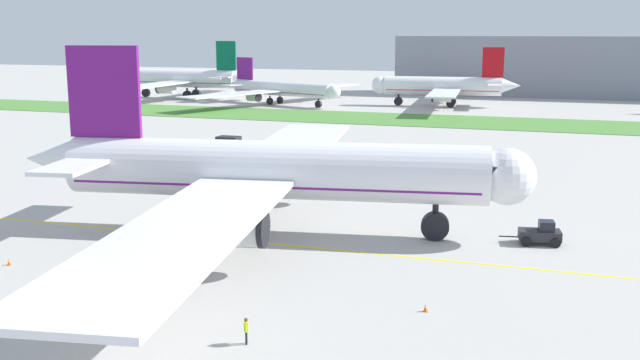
# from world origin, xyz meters

# --- Properties ---
(ground_plane) EXTENTS (600.00, 600.00, 0.00)m
(ground_plane) POSITION_xyz_m (0.00, 0.00, 0.00)
(ground_plane) COLOR #ADAAA5
(ground_plane) RESTS_ON ground
(apron_taxi_line) EXTENTS (280.00, 0.36, 0.01)m
(apron_taxi_line) POSITION_xyz_m (0.00, -2.98, 0.00)
(apron_taxi_line) COLOR yellow
(apron_taxi_line) RESTS_ON ground
(grass_median_strip) EXTENTS (320.00, 24.00, 0.10)m
(grass_median_strip) POSITION_xyz_m (0.00, 98.80, 0.05)
(grass_median_strip) COLOR #4C8438
(grass_median_strip) RESTS_ON ground
(airliner_foreground) EXTENTS (50.19, 79.17, 18.08)m
(airliner_foreground) POSITION_xyz_m (5.18, 0.66, 6.13)
(airliner_foreground) COLOR white
(airliner_foreground) RESTS_ON ground
(pushback_tug) EXTENTS (5.68, 2.91, 2.24)m
(pushback_tug) POSITION_xyz_m (30.66, 4.97, 1.01)
(pushback_tug) COLOR #26262B
(pushback_tug) RESTS_ON ground
(ground_crew_wingwalker_port) EXTENTS (0.49, 0.52, 1.74)m
(ground_crew_wingwalker_port) POSITION_xyz_m (1.99, -19.32, 1.06)
(ground_crew_wingwalker_port) COLOR black
(ground_crew_wingwalker_port) RESTS_ON ground
(ground_crew_marshaller_front) EXTENTS (0.60, 0.35, 1.75)m
(ground_crew_marshaller_front) POSITION_xyz_m (4.49, -18.08, 1.06)
(ground_crew_marshaller_front) COLOR black
(ground_crew_marshaller_front) RESTS_ON ground
(ground_crew_wingwalker_starboard) EXTENTS (0.39, 0.59, 1.76)m
(ground_crew_wingwalker_starboard) POSITION_xyz_m (14.08, -24.53, 1.07)
(ground_crew_wingwalker_starboard) COLOR black
(ground_crew_wingwalker_starboard) RESTS_ON ground
(traffic_cone_near_nose) EXTENTS (0.36, 0.36, 0.58)m
(traffic_cone_near_nose) POSITION_xyz_m (-11.66, -16.05, 0.28)
(traffic_cone_near_nose) COLOR #F2590C
(traffic_cone_near_nose) RESTS_ON ground
(traffic_cone_port_wing) EXTENTS (0.36, 0.36, 0.58)m
(traffic_cone_port_wing) POSITION_xyz_m (23.76, -15.36, 0.28)
(traffic_cone_port_wing) COLOR #F2590C
(traffic_cone_port_wing) RESTS_ON ground
(service_truck_baggage_loader) EXTENTS (4.82, 3.31, 2.50)m
(service_truck_baggage_loader) POSITION_xyz_m (-9.10, 45.57, 1.40)
(service_truck_baggage_loader) COLOR yellow
(service_truck_baggage_loader) RESTS_ON ground
(service_truck_fuel_bowser) EXTENTS (5.85, 3.61, 3.03)m
(service_truck_fuel_bowser) POSITION_xyz_m (-2.80, 36.57, 1.63)
(service_truck_fuel_bowser) COLOR white
(service_truck_fuel_bowser) RESTS_ON ground
(service_truck_catering_van) EXTENTS (4.66, 2.70, 3.25)m
(service_truck_catering_van) POSITION_xyz_m (-18.51, 40.42, 1.70)
(service_truck_catering_van) COLOR black
(service_truck_catering_van) RESTS_ON ground
(parked_airliner_far_left) EXTENTS (42.83, 66.02, 16.67)m
(parked_airliner_far_left) POSITION_xyz_m (-75.78, 131.90, 5.65)
(parked_airliner_far_left) COLOR white
(parked_airliner_far_left) RESTS_ON ground
(parked_airliner_far_centre) EXTENTS (38.09, 62.30, 12.29)m
(parked_airliner_far_centre) POSITION_xyz_m (-42.06, 122.74, 4.17)
(parked_airliner_far_centre) COLOR white
(parked_airliner_far_centre) RESTS_ON ground
(parked_airliner_far_right) EXTENTS (38.58, 59.51, 15.39)m
(parked_airliner_far_right) POSITION_xyz_m (0.62, 131.52, 5.21)
(parked_airliner_far_right) COLOR white
(parked_airliner_far_right) RESTS_ON ground
(terminal_building) EXTENTS (95.94, 20.00, 18.00)m
(terminal_building) POSITION_xyz_m (27.68, 174.34, 9.00)
(terminal_building) COLOR gray
(terminal_building) RESTS_ON ground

